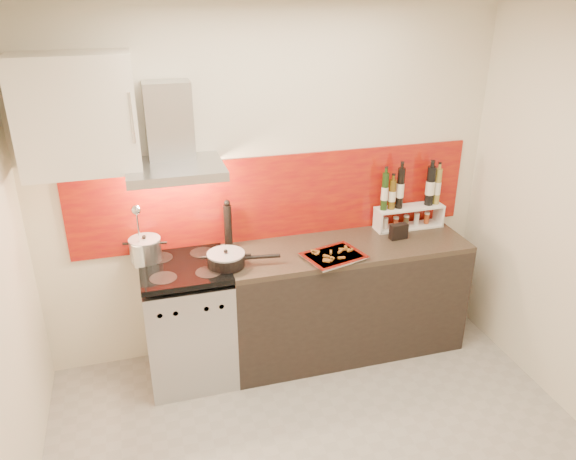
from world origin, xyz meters
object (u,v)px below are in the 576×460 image
object	(u,v)px
stock_pot	(145,249)
saute_pan	(227,259)
counter	(345,298)
pepper_mill	(228,225)
range_stove	(189,323)
baking_tray	(334,256)

from	to	relation	value
stock_pot	saute_pan	world-z (taller)	stock_pot
counter	pepper_mill	xyz separation A→B (m)	(-0.85, 0.20, 0.63)
counter	range_stove	bearing A→B (deg)	-179.77
pepper_mill	saute_pan	bearing A→B (deg)	-102.43
range_stove	stock_pot	world-z (taller)	stock_pot
counter	saute_pan	xyz separation A→B (m)	(-0.91, -0.09, 0.51)
stock_pot	counter	bearing A→B (deg)	-5.89
stock_pot	pepper_mill	distance (m)	0.60
saute_pan	pepper_mill	size ratio (longest dim) A/B	1.33
saute_pan	baking_tray	distance (m)	0.75
baking_tray	range_stove	bearing A→B (deg)	171.02
saute_pan	baking_tray	world-z (taller)	saute_pan
stock_pot	pepper_mill	bearing A→B (deg)	4.70
range_stove	pepper_mill	bearing A→B (deg)	29.98
saute_pan	counter	bearing A→B (deg)	5.36
saute_pan	pepper_mill	xyz separation A→B (m)	(0.06, 0.28, 0.13)
saute_pan	range_stove	bearing A→B (deg)	164.30
stock_pot	pepper_mill	size ratio (longest dim) A/B	0.58
counter	stock_pot	distance (m)	1.55
stock_pot	baking_tray	distance (m)	1.31
counter	baking_tray	world-z (taller)	baking_tray
pepper_mill	range_stove	bearing A→B (deg)	-150.02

